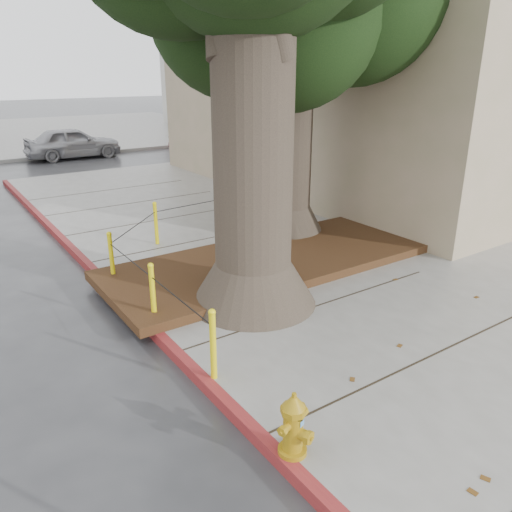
% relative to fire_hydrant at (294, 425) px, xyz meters
% --- Properties ---
extents(ground, '(140.00, 140.00, 0.00)m').
position_rel_fire_hydrant_xyz_m(ground, '(1.90, 0.36, -0.49)').
color(ground, '#28282B').
rests_on(ground, ground).
extents(sidewalk_main, '(16.00, 26.00, 0.15)m').
position_rel_fire_hydrant_xyz_m(sidewalk_main, '(7.90, 2.86, -0.42)').
color(sidewalk_main, slate).
rests_on(sidewalk_main, ground).
extents(sidewalk_far, '(16.00, 20.00, 0.15)m').
position_rel_fire_hydrant_xyz_m(sidewalk_far, '(7.90, 30.36, -0.42)').
color(sidewalk_far, slate).
rests_on(sidewalk_far, ground).
extents(curb_red, '(0.14, 26.00, 0.16)m').
position_rel_fire_hydrant_xyz_m(curb_red, '(-0.10, 2.86, -0.42)').
color(curb_red, maroon).
rests_on(curb_red, ground).
extents(planter_bed, '(6.40, 2.60, 0.16)m').
position_rel_fire_hydrant_xyz_m(planter_bed, '(2.80, 4.26, -0.26)').
color(planter_bed, black).
rests_on(planter_bed, sidewalk_main).
extents(building_corner, '(12.00, 13.00, 10.00)m').
position_rel_fire_hydrant_xyz_m(building_corner, '(11.90, 8.86, 4.51)').
color(building_corner, tan).
rests_on(building_corner, ground).
extents(building_side_white, '(10.00, 10.00, 9.00)m').
position_rel_fire_hydrant_xyz_m(building_side_white, '(17.90, 26.36, 4.01)').
color(building_side_white, silver).
rests_on(building_side_white, ground).
extents(building_side_grey, '(12.00, 14.00, 12.00)m').
position_rel_fire_hydrant_xyz_m(building_side_grey, '(23.90, 32.36, 5.51)').
color(building_side_grey, slate).
rests_on(building_side_grey, ground).
extents(tree_far, '(4.50, 3.80, 7.17)m').
position_rel_fire_hydrant_xyz_m(tree_far, '(4.54, 5.69, 4.53)').
color(tree_far, '#4C3F33').
rests_on(tree_far, sidewalk_main).
extents(bollard_ring, '(3.79, 5.39, 0.95)m').
position_rel_fire_hydrant_xyz_m(bollard_ring, '(1.03, 4.74, 0.17)').
color(bollard_ring, yellow).
rests_on(bollard_ring, sidewalk_main).
extents(fire_hydrant, '(0.37, 0.37, 0.70)m').
position_rel_fire_hydrant_xyz_m(fire_hydrant, '(0.00, 0.00, 0.00)').
color(fire_hydrant, '#AF8512').
rests_on(fire_hydrant, sidewalk_main).
extents(car_silver, '(4.05, 1.67, 1.37)m').
position_rel_fire_hydrant_xyz_m(car_silver, '(3.41, 20.00, 0.20)').
color(car_silver, '#9C9BA0').
rests_on(car_silver, ground).
extents(car_red, '(3.51, 1.43, 1.13)m').
position_rel_fire_hydrant_xyz_m(car_red, '(9.21, 18.30, 0.08)').
color(car_red, maroon).
rests_on(car_red, ground).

